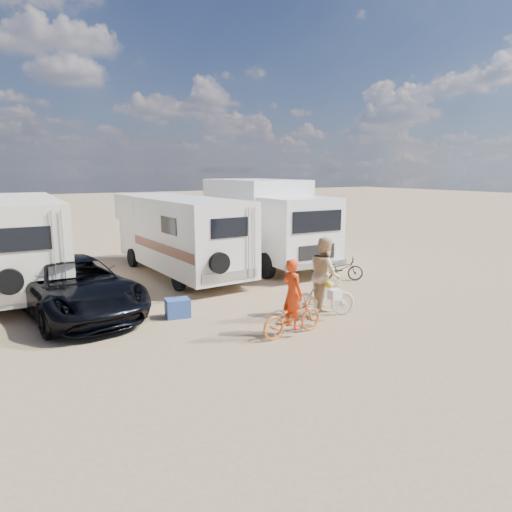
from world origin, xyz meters
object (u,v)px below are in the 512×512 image
bike_parked (340,269)px  bike_man (292,317)px  bike_woman (324,298)px  crate (246,274)px  rv_main (179,236)px  box_truck (267,223)px  rider_man (292,301)px  dark_suv (73,286)px  rv_left (21,244)px  cooler (178,308)px  rider_woman (325,281)px

bike_parked → bike_man: bearing=163.6°
bike_woman → crate: 4.54m
rv_main → bike_woman: (1.35, -6.52, -0.89)m
box_truck → bike_man: size_ratio=3.94×
bike_man → crate: bike_man is taller
rider_man → dark_suv: bearing=37.9°
rv_left → bike_woman: size_ratio=4.45×
bike_parked → rv_main: bearing=84.8°
rv_main → rider_man: (-0.16, -7.26, -0.58)m
rv_left → rv_main: bearing=-3.1°
dark_suv → rv_main: bearing=27.9°
box_truck → bike_parked: box_truck is taller
rv_left → cooler: size_ratio=12.07×
bike_man → bike_woman: 1.69m
box_truck → dark_suv: size_ratio=1.23×
rider_woman → bike_parked: rider_woman is taller
bike_woman → rider_man: 1.71m
dark_suv → bike_parked: (8.44, -0.68, -0.33)m
rv_left → box_truck: (8.54, -0.77, 0.23)m
crate → rider_woman: bearing=-93.3°
rv_left → crate: size_ratio=14.29×
box_truck → bike_woman: bearing=-107.8°
bike_parked → crate: bearing=93.0°
crate → bike_parked: bearing=-32.3°
box_truck → bike_man: box_truck is taller
box_truck → cooler: bearing=-139.5°
rv_left → bike_man: rv_left is taller
rider_woman → rider_man: bearing=138.5°
bike_man → rider_woman: rider_woman is taller
cooler → bike_woman: bearing=-20.1°
bike_man → rv_main: bearing=-6.4°
bike_woman → rider_man: bearing=138.5°
rider_woman → rv_main: bearing=34.2°
dark_suv → bike_parked: 8.47m
bike_woman → cooler: (-3.26, 1.83, -0.25)m
bike_woman → cooler: bike_woman is taller
rv_left → box_truck: 8.58m
rv_main → bike_woman: bearing=-80.9°
rv_left → dark_suv: (0.90, -3.50, -0.70)m
rv_left → cooler: bearing=-56.8°
box_truck → crate: box_truck is taller
box_truck → rider_woman: (-2.18, -6.22, -0.73)m
rv_main → crate: rv_main is taller
rv_left → dark_suv: rv_left is taller
cooler → bike_man: bearing=-46.6°
bike_woman → bike_parked: (2.98, 2.81, -0.08)m
box_truck → rider_man: bearing=-116.4°
cooler → crate: cooler is taller
bike_man → rider_man: size_ratio=1.03×
box_truck → rider_woman: box_truck is taller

